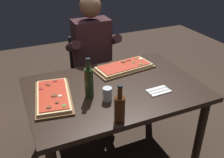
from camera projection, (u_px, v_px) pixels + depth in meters
ground_plane at (114, 154)px, 2.43m from camera, size 6.40×6.40×0.00m
dining_table at (114, 97)px, 2.12m from camera, size 1.40×0.96×0.74m
pizza_rectangular_front at (124, 67)px, 2.35m from camera, size 0.57×0.32×0.05m
pizza_rectangular_left at (53, 96)px, 1.91m from camera, size 0.35×0.56×0.05m
wine_bottle_dark at (89, 82)px, 1.89m from camera, size 0.07×0.07×0.32m
oil_bottle_amber at (120, 108)px, 1.63m from camera, size 0.07×0.07×0.27m
tumbler_near_camera at (107, 94)px, 1.88m from camera, size 0.07×0.07×0.10m
napkin_cutlery_set at (159, 91)px, 2.01m from camera, size 0.18×0.12×0.01m
diner_chair at (91, 70)px, 2.91m from camera, size 0.44×0.44×0.87m
seated_diner at (93, 53)px, 2.69m from camera, size 0.53×0.41×1.33m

